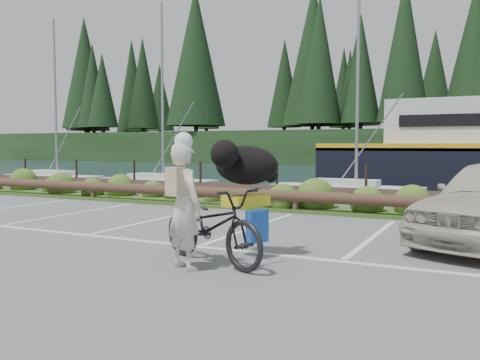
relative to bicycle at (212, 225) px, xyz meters
name	(u,v)px	position (x,y,z in m)	size (l,w,h in m)	color
ground	(210,243)	(-0.83, 1.38, -0.59)	(72.00, 72.00, 0.00)	#58585A
harbor_backdrop	(461,156)	(-0.44, 79.84, -0.59)	(170.00, 160.00, 30.00)	#172738
vegetation_strip	(304,208)	(-0.83, 6.68, -0.54)	(34.00, 1.60, 0.10)	#3D5B21
log_rail	(295,213)	(-0.83, 5.98, -0.59)	(32.00, 0.30, 0.60)	#443021
bicycle	(212,225)	(0.00, 0.00, 0.00)	(0.78, 2.24, 1.18)	black
cyclist	(184,206)	(-0.19, -0.49, 0.34)	(0.67, 0.44, 1.85)	beige
dog	(246,165)	(0.26, 0.67, 0.90)	(1.09, 0.53, 0.63)	black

